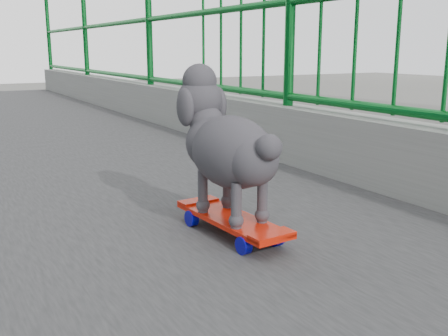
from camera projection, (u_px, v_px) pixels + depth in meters
skateboard at (232, 221)px, 1.73m from camera, size 0.18×0.49×0.06m
poodle at (227, 144)px, 1.70m from camera, size 0.25×0.54×0.45m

